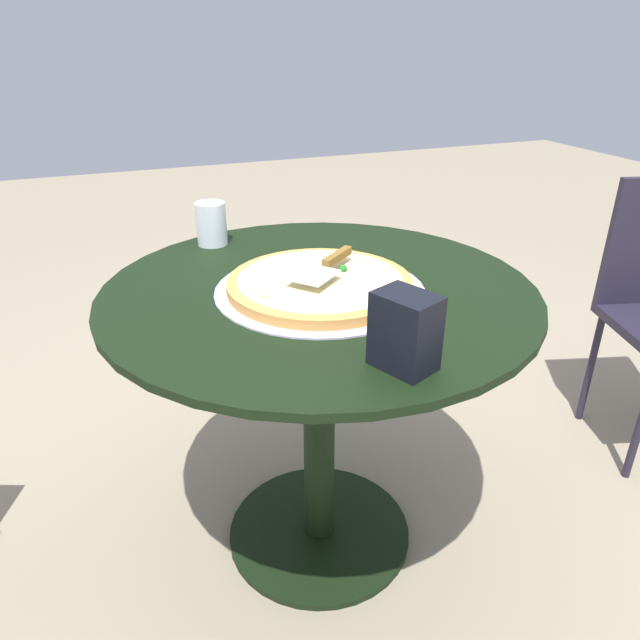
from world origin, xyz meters
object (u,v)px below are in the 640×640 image
at_px(napkin_dispenser, 405,332).
at_px(drinking_cup, 211,224).
at_px(pizza_on_tray, 320,285).
at_px(pizza_server, 326,265).
at_px(patio_table, 319,363).

bearing_deg(napkin_dispenser, drinking_cup, -10.21).
distance_m(pizza_on_tray, pizza_server, 0.04).
bearing_deg(drinking_cup, patio_table, 23.36).
xyz_separation_m(patio_table, pizza_server, (0.01, 0.01, 0.25)).
distance_m(pizza_on_tray, napkin_dispenser, 0.35).
bearing_deg(drinking_cup, pizza_server, 24.64).
bearing_deg(pizza_on_tray, drinking_cup, -158.52).
xyz_separation_m(patio_table, drinking_cup, (-0.37, -0.16, 0.25)).
relative_size(patio_table, pizza_server, 4.97).
distance_m(patio_table, pizza_on_tray, 0.21).
distance_m(patio_table, drinking_cup, 0.47).
bearing_deg(napkin_dispenser, patio_table, -21.66).
height_order(drinking_cup, napkin_dispenser, napkin_dispenser).
distance_m(pizza_server, drinking_cup, 0.41).
height_order(pizza_server, napkin_dispenser, napkin_dispenser).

